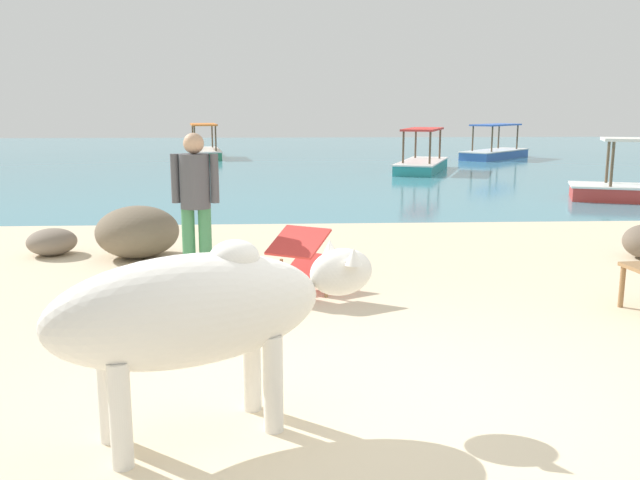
{
  "coord_description": "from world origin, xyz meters",
  "views": [
    {
      "loc": [
        -0.75,
        -3.99,
        1.92
      ],
      "look_at": [
        -0.39,
        3.0,
        0.55
      ],
      "focal_mm": 38.03,
      "sensor_mm": 36.0,
      "label": 1
    }
  ],
  "objects_px": {
    "person_standing": "(195,196)",
    "boat_teal": "(422,162)",
    "boat_blue": "(495,151)",
    "deck_chair_far": "(306,256)",
    "boat_green": "(204,150)",
    "cow": "(199,310)"
  },
  "relations": [
    {
      "from": "person_standing",
      "to": "boat_teal",
      "type": "relative_size",
      "value": 0.42
    },
    {
      "from": "deck_chair_far",
      "to": "boat_blue",
      "type": "height_order",
      "value": "boat_blue"
    },
    {
      "from": "boat_green",
      "to": "person_standing",
      "type": "bearing_deg",
      "value": -2.98
    },
    {
      "from": "person_standing",
      "to": "boat_teal",
      "type": "height_order",
      "value": "person_standing"
    },
    {
      "from": "cow",
      "to": "boat_green",
      "type": "height_order",
      "value": "boat_green"
    },
    {
      "from": "deck_chair_far",
      "to": "person_standing",
      "type": "relative_size",
      "value": 0.57
    },
    {
      "from": "deck_chair_far",
      "to": "boat_teal",
      "type": "distance_m",
      "value": 14.18
    },
    {
      "from": "boat_teal",
      "to": "boat_blue",
      "type": "height_order",
      "value": "same"
    },
    {
      "from": "cow",
      "to": "person_standing",
      "type": "xyz_separation_m",
      "value": [
        -0.46,
        3.53,
        0.2
      ]
    },
    {
      "from": "boat_teal",
      "to": "boat_blue",
      "type": "distance_m",
      "value": 6.34
    },
    {
      "from": "deck_chair_far",
      "to": "boat_blue",
      "type": "bearing_deg",
      "value": 7.64
    },
    {
      "from": "boat_green",
      "to": "boat_blue",
      "type": "bearing_deg",
      "value": 75.07
    },
    {
      "from": "person_standing",
      "to": "boat_teal",
      "type": "bearing_deg",
      "value": -18.09
    },
    {
      "from": "deck_chair_far",
      "to": "boat_green",
      "type": "height_order",
      "value": "boat_green"
    },
    {
      "from": "cow",
      "to": "boat_blue",
      "type": "bearing_deg",
      "value": 43.53
    },
    {
      "from": "boat_blue",
      "to": "boat_green",
      "type": "relative_size",
      "value": 0.91
    },
    {
      "from": "person_standing",
      "to": "boat_green",
      "type": "distance_m",
      "value": 19.4
    },
    {
      "from": "deck_chair_far",
      "to": "boat_teal",
      "type": "xyz_separation_m",
      "value": [
        3.94,
        13.62,
        -0.13
      ]
    },
    {
      "from": "person_standing",
      "to": "deck_chair_far",
      "type": "bearing_deg",
      "value": -109.78
    },
    {
      "from": "deck_chair_far",
      "to": "person_standing",
      "type": "height_order",
      "value": "person_standing"
    },
    {
      "from": "cow",
      "to": "person_standing",
      "type": "height_order",
      "value": "person_standing"
    },
    {
      "from": "boat_teal",
      "to": "boat_green",
      "type": "xyz_separation_m",
      "value": [
        -7.26,
        6.15,
        0.0
      ]
    }
  ]
}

